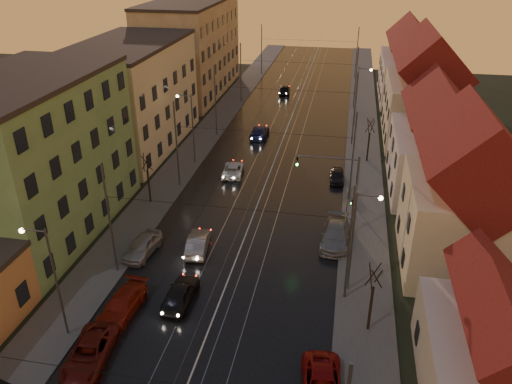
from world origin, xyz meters
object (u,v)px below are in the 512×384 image
Objects in this scene: driving_car_0 at (180,293)px; parked_right_2 at (337,176)px; driving_car_3 at (259,132)px; parked_left_2 at (122,304)px; parked_left_3 at (143,246)px; driving_car_2 at (233,169)px; street_lamp_2 at (190,122)px; traffic_light_mast at (344,185)px; driving_car_4 at (285,90)px; street_lamp_0 at (50,273)px; street_lamp_1 at (358,233)px; parked_right_1 at (335,235)px; driving_car_1 at (198,243)px; parked_left_1 at (90,352)px; street_lamp_3 at (359,91)px.

driving_car_0 is 1.22× the size of parked_right_2.
driving_car_3 reaches higher than parked_left_2.
parked_right_2 is (14.81, 16.52, -0.14)m from parked_left_3.
driving_car_2 is at bearing 179.28° from parked_right_2.
traffic_light_mast is (17.10, -12.00, -0.29)m from street_lamp_2.
driving_car_4 is (-10.58, 41.82, -3.87)m from traffic_light_mast.
driving_car_0 is 7.09m from parked_left_3.
street_lamp_2 is (0.00, 28.00, 0.00)m from street_lamp_0.
street_lamp_1 is 1.61× the size of driving_car_3.
street_lamp_1 is at bearing 97.04° from driving_car_4.
street_lamp_2 is 1.46× the size of parked_right_1.
driving_car_1 is 14.83m from driving_car_2.
street_lamp_0 is at bearing 72.34° from driving_car_2.
driving_car_4 is 0.89× the size of parked_left_2.
driving_car_3 reaches higher than parked_right_2.
traffic_light_mast reaches higher than driving_car_1.
parked_right_2 is (9.93, 21.67, -0.14)m from driving_car_0.
driving_car_3 is at bearing 112.42° from street_lamp_1.
street_lamp_0 is at bearing -133.40° from parked_left_2.
street_lamp_1 is 18.73m from parked_left_1.
driving_car_3 is at bearing 88.96° from parked_left_2.
driving_car_0 is at bearing -106.63° from street_lamp_3.
parked_right_1 is (10.19, -43.67, 0.06)m from driving_car_4.
street_lamp_0 is 1.87× the size of driving_car_4.
traffic_light_mast is 1.46× the size of parked_left_1.
street_lamp_3 reaches higher than parked_left_3.
parked_left_3 is (-4.24, -1.30, 0.03)m from driving_car_1.
street_lamp_2 and street_lamp_3 have the same top height.
traffic_light_mast is 1.61× the size of driving_car_2.
driving_car_4 is at bearing 130.25° from street_lamp_3.
parked_left_1 is (2.81, -29.80, -4.20)m from street_lamp_2.
traffic_light_mast is 17.24m from parked_left_3.
driving_car_0 is (6.41, -23.50, -4.13)m from street_lamp_2.
traffic_light_mast is 1.45× the size of driving_car_3.
traffic_light_mast is 10.95m from parked_right_2.
street_lamp_0 is at bearing -90.00° from street_lamp_2.
street_lamp_0 reaches higher than traffic_light_mast.
street_lamp_0 is 47.62m from street_lamp_3.
driving_car_0 is at bearing -40.97° from parked_left_3.
parked_left_3 is 0.81× the size of parked_right_1.
street_lamp_0 is at bearing -137.54° from parked_right_1.
parked_right_2 is at bearing 95.87° from street_lamp_1.
driving_car_2 is 0.82× the size of parked_right_1.
parked_left_2 is 1.34× the size of parked_right_2.
street_lamp_1 is 17.26m from parked_left_3.
driving_car_4 is at bearing -91.78° from driving_car_3.
street_lamp_0 is 31.14m from parked_right_2.
parked_left_2 is (-15.30, -5.34, -4.18)m from street_lamp_1.
parked_left_2 is at bearing -138.03° from parked_right_1.
parked_right_1 reaches higher than parked_left_2.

